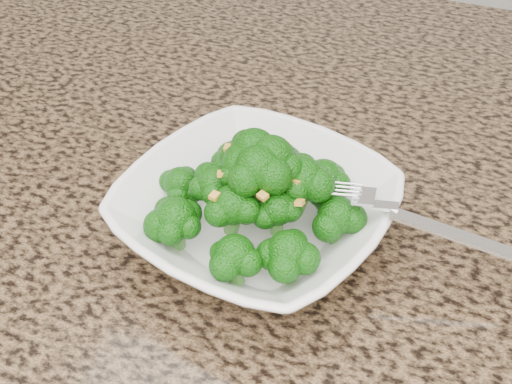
% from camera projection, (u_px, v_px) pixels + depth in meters
% --- Properties ---
extents(granite_counter, '(1.64, 1.04, 0.03)m').
position_uv_depth(granite_counter, '(167.00, 200.00, 0.62)').
color(granite_counter, brown).
rests_on(granite_counter, cabinet).
extents(bowl, '(0.26, 0.26, 0.05)m').
position_uv_depth(bowl, '(256.00, 213.00, 0.54)').
color(bowl, white).
rests_on(bowl, granite_counter).
extents(broccoli_pile, '(0.19, 0.19, 0.06)m').
position_uv_depth(broccoli_pile, '(256.00, 158.00, 0.50)').
color(broccoli_pile, '#115609').
rests_on(broccoli_pile, bowl).
extents(garlic_topping, '(0.12, 0.12, 0.01)m').
position_uv_depth(garlic_topping, '(256.00, 121.00, 0.48)').
color(garlic_topping, gold).
rests_on(garlic_topping, broccoli_pile).
extents(fork, '(0.18, 0.05, 0.01)m').
position_uv_depth(fork, '(390.00, 207.00, 0.50)').
color(fork, silver).
rests_on(fork, bowl).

